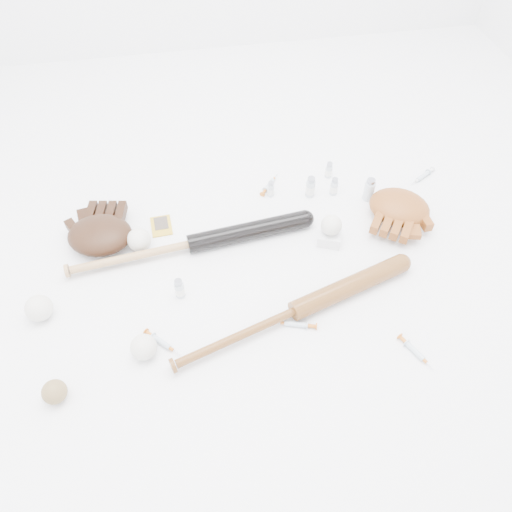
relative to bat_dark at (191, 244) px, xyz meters
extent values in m
plane|color=white|center=(0.22, -0.12, -0.03)|extent=(3.00, 3.00, 0.00)
cube|color=gold|center=(-0.10, 0.13, -0.03)|extent=(0.08, 0.10, 0.01)
cube|color=white|center=(0.47, -0.04, -0.01)|extent=(0.10, 0.10, 0.04)
sphere|color=silver|center=(0.47, -0.04, 0.05)|extent=(0.07, 0.07, 0.07)
sphere|color=silver|center=(-0.48, -0.19, 0.01)|extent=(0.08, 0.08, 0.08)
sphere|color=silver|center=(-0.17, 0.04, 0.01)|extent=(0.08, 0.08, 0.08)
sphere|color=silver|center=(-0.17, -0.37, 0.01)|extent=(0.08, 0.08, 0.08)
sphere|color=olive|center=(-0.41, -0.47, 0.00)|extent=(0.07, 0.07, 0.07)
cylinder|color=silver|center=(0.32, 0.22, 0.00)|extent=(0.03, 0.03, 0.07)
cylinder|color=silver|center=(0.56, 0.29, 0.00)|extent=(0.03, 0.03, 0.07)
cylinder|color=silver|center=(0.47, 0.19, 0.01)|extent=(0.03, 0.03, 0.09)
cylinder|color=silver|center=(0.67, 0.14, 0.01)|extent=(0.04, 0.04, 0.09)
cylinder|color=silver|center=(-0.05, -0.18, 0.01)|extent=(0.03, 0.03, 0.08)
cylinder|color=silver|center=(0.55, 0.19, 0.00)|extent=(0.03, 0.03, 0.07)
camera|label=1|loc=(0.02, -1.14, 1.26)|focal=35.00mm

